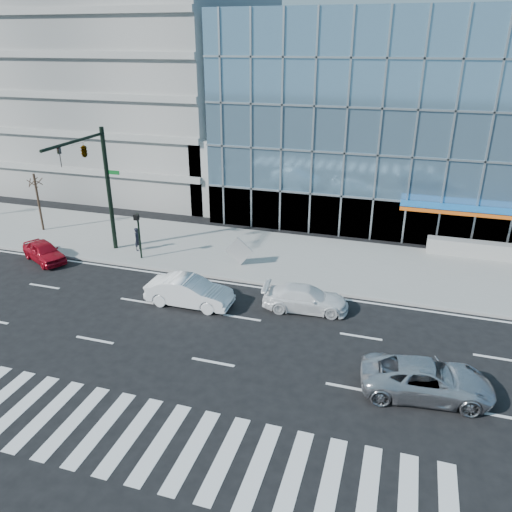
# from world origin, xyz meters

# --- Properties ---
(ground) EXTENTS (160.00, 160.00, 0.00)m
(ground) POSITION_xyz_m (0.00, 0.00, 0.00)
(ground) COLOR black
(ground) RESTS_ON ground
(sidewalk) EXTENTS (120.00, 8.00, 0.15)m
(sidewalk) POSITION_xyz_m (0.00, 8.00, 0.07)
(sidewalk) COLOR gray
(sidewalk) RESTS_ON ground
(theatre_building) EXTENTS (42.00, 26.00, 15.00)m
(theatre_building) POSITION_xyz_m (14.00, 26.00, 7.50)
(theatre_building) COLOR #678FAC
(theatre_building) RESTS_ON ground
(parking_garage) EXTENTS (24.00, 24.00, 20.00)m
(parking_garage) POSITION_xyz_m (-20.00, 26.00, 10.00)
(parking_garage) COLOR gray
(parking_garage) RESTS_ON ground
(ramp_block) EXTENTS (6.00, 8.00, 6.00)m
(ramp_block) POSITION_xyz_m (-6.00, 18.00, 3.00)
(ramp_block) COLOR gray
(ramp_block) RESTS_ON ground
(traffic_signal) EXTENTS (1.14, 5.74, 8.00)m
(traffic_signal) POSITION_xyz_m (-11.00, 4.57, 6.16)
(traffic_signal) COLOR black
(traffic_signal) RESTS_ON sidewalk
(ped_signal_post) EXTENTS (0.30, 0.33, 3.00)m
(ped_signal_post) POSITION_xyz_m (-8.50, 4.94, 2.14)
(ped_signal_post) COLOR black
(ped_signal_post) RESTS_ON sidewalk
(street_tree_near) EXTENTS (1.10, 1.10, 4.23)m
(street_tree_near) POSITION_xyz_m (-18.00, 7.50, 3.78)
(street_tree_near) COLOR #332319
(street_tree_near) RESTS_ON sidewalk
(silver_suv) EXTENTS (5.38, 2.95, 1.43)m
(silver_suv) POSITION_xyz_m (8.89, -3.50, 0.71)
(silver_suv) COLOR silver
(silver_suv) RESTS_ON ground
(white_suv) EXTENTS (4.64, 2.30, 1.30)m
(white_suv) POSITION_xyz_m (2.89, 1.80, 0.65)
(white_suv) COLOR white
(white_suv) RESTS_ON ground
(white_sedan) EXTENTS (4.65, 1.63, 1.53)m
(white_sedan) POSITION_xyz_m (-3.11, 0.51, 0.77)
(white_sedan) COLOR white
(white_sedan) RESTS_ON ground
(red_sedan) EXTENTS (4.05, 3.09, 1.29)m
(red_sedan) POSITION_xyz_m (-14.34, 3.06, 0.64)
(red_sedan) COLOR #A30C1B
(red_sedan) RESTS_ON ground
(pedestrian) EXTENTS (0.43, 0.60, 1.55)m
(pedestrian) POSITION_xyz_m (-9.34, 6.13, 0.93)
(pedestrian) COLOR black
(pedestrian) RESTS_ON sidewalk
(tilted_panel) EXTENTS (1.83, 0.09, 1.83)m
(tilted_panel) POSITION_xyz_m (-2.15, 5.83, 1.06)
(tilted_panel) COLOR #9D9D9D
(tilted_panel) RESTS_ON sidewalk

